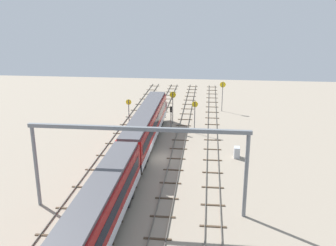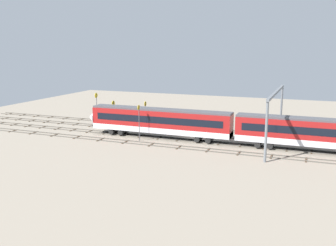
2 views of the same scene
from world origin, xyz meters
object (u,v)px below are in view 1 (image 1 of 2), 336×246
at_px(speed_sign_distant_end, 222,92).
at_px(relay_cabinet, 237,152).
at_px(speed_sign_mid_trackside, 129,114).
at_px(speed_sign_near_foreground, 195,113).
at_px(train, 129,158).
at_px(signal_light_trackside_departure, 171,115).
at_px(overhead_gantry, 137,147).
at_px(speed_sign_far_trackside, 173,103).

xyz_separation_m(speed_sign_distant_end, relay_cabinet, (-22.66, -1.32, -2.98)).
bearing_deg(speed_sign_mid_trackside, speed_sign_near_foreground, -71.30).
height_order(train, speed_sign_distant_end, speed_sign_distant_end).
distance_m(signal_light_trackside_departure, relay_cabinet, 13.68).
bearing_deg(overhead_gantry, speed_sign_far_trackside, -1.01).
xyz_separation_m(speed_sign_near_foreground, signal_light_trackside_departure, (0.31, 3.65, -0.58)).
distance_m(speed_sign_near_foreground, signal_light_trackside_departure, 3.71).
xyz_separation_m(train, speed_sign_mid_trackside, (14.21, 2.93, 0.97)).
height_order(train, signal_light_trackside_departure, train).
height_order(speed_sign_mid_trackside, relay_cabinet, speed_sign_mid_trackside).
bearing_deg(speed_sign_near_foreground, overhead_gantry, 169.74).
bearing_deg(speed_sign_far_trackside, speed_sign_distant_end, -43.69).
xyz_separation_m(overhead_gantry, speed_sign_distant_end, (37.13, -8.84, -2.77)).
distance_m(overhead_gantry, signal_light_trackside_departure, 24.40).
distance_m(speed_sign_mid_trackside, signal_light_trackside_departure, 6.88).
bearing_deg(speed_sign_mid_trackside, relay_cabinet, -111.72).
distance_m(train, signal_light_trackside_departure, 17.96).
height_order(overhead_gantry, signal_light_trackside_departure, overhead_gantry).
bearing_deg(overhead_gantry, signal_light_trackside_departure, -1.55).
xyz_separation_m(speed_sign_mid_trackside, speed_sign_distant_end, (16.55, -14.02, 0.06)).
bearing_deg(speed_sign_mid_trackside, speed_sign_far_trackside, -36.00).
xyz_separation_m(speed_sign_far_trackside, speed_sign_distant_end, (8.73, -8.34, 0.11)).
bearing_deg(speed_sign_far_trackside, overhead_gantry, 178.99).
bearing_deg(relay_cabinet, speed_sign_near_foreground, 32.14).
relative_size(speed_sign_far_trackside, speed_sign_distant_end, 0.98).
height_order(speed_sign_mid_trackside, speed_sign_far_trackside, speed_sign_mid_trackside).
height_order(speed_sign_near_foreground, speed_sign_distant_end, speed_sign_distant_end).
height_order(speed_sign_far_trackside, relay_cabinet, speed_sign_far_trackside).
bearing_deg(signal_light_trackside_departure, speed_sign_near_foreground, -94.78).
bearing_deg(speed_sign_distant_end, relay_cabinet, -176.67).
distance_m(train, speed_sign_near_foreground, 18.62).
distance_m(speed_sign_mid_trackside, relay_cabinet, 16.77).
xyz_separation_m(overhead_gantry, speed_sign_near_foreground, (23.79, -4.31, -3.20)).
bearing_deg(relay_cabinet, train, 123.13).
xyz_separation_m(overhead_gantry, signal_light_trackside_departure, (24.10, -0.65, -3.78)).
relative_size(overhead_gantry, signal_light_trackside_departure, 5.04).
bearing_deg(train, signal_light_trackside_departure, -9.29).
relative_size(signal_light_trackside_departure, relay_cabinet, 2.87).
bearing_deg(speed_sign_far_trackside, train, 172.89).
distance_m(train, speed_sign_mid_trackside, 14.54).
height_order(overhead_gantry, relay_cabinet, overhead_gantry).
xyz_separation_m(train, speed_sign_distant_end, (30.76, -11.09, 1.03)).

